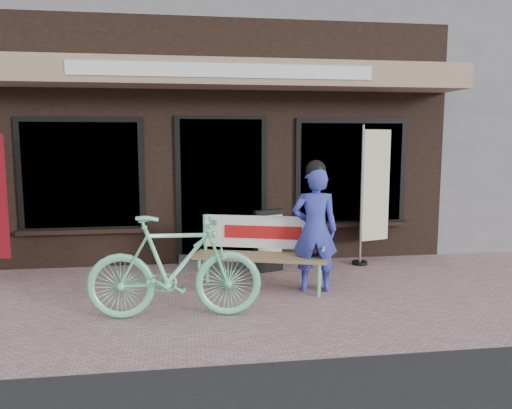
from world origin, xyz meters
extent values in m
plane|color=#AE8589|center=(0.00, 0.00, 0.00)|extent=(70.00, 70.00, 0.00)
cube|color=black|center=(0.00, 5.00, 1.80)|extent=(7.00, 6.00, 3.60)
cube|color=tan|center=(0.00, 1.65, 2.75)|extent=(7.00, 0.80, 0.35)
cube|color=white|center=(0.00, 1.24, 2.75)|extent=(4.00, 0.02, 0.18)
cube|color=black|center=(0.00, 1.98, 1.10)|extent=(1.20, 0.06, 2.10)
cube|color=black|center=(0.00, 1.97, 1.10)|extent=(1.35, 0.04, 2.20)
cube|color=black|center=(-2.00, 1.98, 1.35)|extent=(1.60, 0.06, 1.50)
cube|color=black|center=(2.00, 1.98, 1.35)|extent=(1.60, 0.06, 1.50)
cube|color=black|center=(-2.00, 1.97, 1.35)|extent=(1.75, 0.04, 1.65)
cube|color=black|center=(2.00, 1.97, 1.35)|extent=(1.75, 0.04, 1.65)
cube|color=black|center=(-2.00, 1.92, 0.55)|extent=(1.80, 0.18, 0.06)
cube|color=black|center=(2.00, 1.92, 0.55)|extent=(1.80, 0.18, 0.06)
cube|color=#59595B|center=(0.00, 1.75, 0.07)|extent=(1.30, 0.45, 0.15)
cylinder|color=#74E3AE|center=(-0.39, 0.61, 0.19)|extent=(0.05, 0.05, 0.39)
cylinder|color=#74E3AE|center=(-0.28, 0.96, 0.19)|extent=(0.05, 0.05, 0.39)
cylinder|color=#74E3AE|center=(1.01, 0.17, 0.19)|extent=(0.05, 0.05, 0.39)
cylinder|color=#74E3AE|center=(1.12, 0.52, 0.19)|extent=(0.05, 0.05, 0.39)
cube|color=olive|center=(0.37, 0.56, 0.41)|extent=(1.70, 0.89, 0.05)
cylinder|color=#74E3AE|center=(-0.29, 0.97, 0.64)|extent=(0.05, 0.05, 0.50)
cylinder|color=#74E3AE|center=(1.14, 0.51, 0.64)|extent=(0.05, 0.05, 0.50)
cube|color=white|center=(0.43, 0.76, 0.69)|extent=(1.50, 0.51, 0.41)
cube|color=#B21414|center=(0.42, 0.73, 0.69)|extent=(0.95, 0.31, 0.17)
cylinder|color=#74E3AE|center=(-0.38, 0.80, 0.57)|extent=(0.16, 0.40, 0.04)
cylinder|color=#74E3AE|center=(1.11, 0.33, 0.57)|extent=(0.16, 0.40, 0.04)
imported|color=#333EB1|center=(1.02, 0.41, 0.76)|extent=(0.61, 0.46, 1.52)
sphere|color=black|center=(1.02, 0.41, 1.49)|extent=(0.28, 0.28, 0.24)
imported|color=#74E3AE|center=(-0.67, -0.30, 0.54)|extent=(1.83, 0.60, 1.09)
cylinder|color=gray|center=(2.03, 1.56, 1.03)|extent=(0.04, 0.04, 2.07)
cylinder|color=gray|center=(2.25, 1.62, 1.99)|extent=(0.46, 0.15, 0.02)
cube|color=beige|center=(2.27, 1.63, 1.17)|extent=(0.46, 0.16, 1.64)
cylinder|color=black|center=(2.03, 1.56, 0.02)|extent=(0.28, 0.28, 0.05)
cube|color=black|center=(0.60, 1.35, 0.44)|extent=(0.44, 0.22, 0.89)
cube|color=beige|center=(0.62, 1.31, 0.54)|extent=(0.36, 0.14, 0.54)
camera|label=1|loc=(-0.56, -5.41, 1.87)|focal=35.00mm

